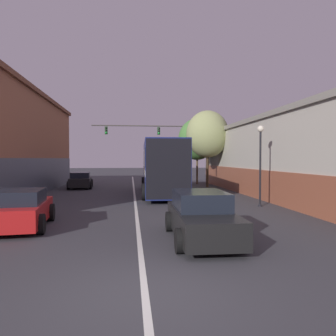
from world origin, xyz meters
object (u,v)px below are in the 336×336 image
at_px(bus, 162,165).
at_px(hatchback_foreground, 201,217).
at_px(parked_car_left_near, 80,180).
at_px(street_tree_far, 197,139).
at_px(traffic_signal_gantry, 157,138).
at_px(parked_car_left_mid, 17,210).
at_px(street_tree_near, 207,134).
at_px(street_lamp, 260,158).

distance_m(bus, hatchback_foreground, 12.82).
bearing_deg(parked_car_left_near, street_tree_far, -76.84).
bearing_deg(traffic_signal_gantry, parked_car_left_mid, -106.90).
height_order(hatchback_foreground, street_tree_near, street_tree_near).
distance_m(bus, parked_car_left_mid, 12.19).
relative_size(hatchback_foreground, street_tree_near, 0.65).
height_order(bus, hatchback_foreground, bus).
xyz_separation_m(hatchback_foreground, traffic_signal_gantry, (0.66, 24.65, 3.88)).
distance_m(hatchback_foreground, parked_car_left_near, 19.11).
bearing_deg(bus, street_lamp, -143.01).
relative_size(hatchback_foreground, parked_car_left_mid, 1.05).
xyz_separation_m(parked_car_left_near, street_tree_near, (10.67, -0.38, 3.90)).
height_order(traffic_signal_gantry, street_lamp, traffic_signal_gantry).
height_order(parked_car_left_near, traffic_signal_gantry, traffic_signal_gantry).
relative_size(parked_car_left_mid, street_lamp, 0.97).
height_order(traffic_signal_gantry, street_tree_far, street_tree_far).
relative_size(hatchback_foreground, street_lamp, 1.02).
height_order(bus, street_lamp, street_lamp).
bearing_deg(street_tree_near, street_lamp, -89.49).
bearing_deg(street_tree_near, parked_car_left_near, 177.98).
xyz_separation_m(parked_car_left_mid, street_tree_near, (10.52, 15.35, 3.88)).
bearing_deg(bus, parked_car_left_mid, 151.21).
height_order(parked_car_left_mid, traffic_signal_gantry, traffic_signal_gantry).
distance_m(bus, parked_car_left_near, 8.35).
distance_m(parked_car_left_near, street_lamp, 15.94).
distance_m(street_lamp, street_tree_far, 15.04).
distance_m(parked_car_left_mid, traffic_signal_gantry, 23.67).
bearing_deg(street_tree_near, hatchback_foreground, -103.95).
relative_size(parked_car_left_near, street_lamp, 0.96).
bearing_deg(street_lamp, traffic_signal_gantry, 101.89).
relative_size(bus, parked_car_left_mid, 2.64).
height_order(hatchback_foreground, traffic_signal_gantry, traffic_signal_gantry).
bearing_deg(hatchback_foreground, parked_car_left_near, 19.94).
bearing_deg(bus, parked_car_left_near, 51.81).
distance_m(bus, traffic_signal_gantry, 12.19).
relative_size(hatchback_foreground, street_tree_far, 0.67).
xyz_separation_m(parked_car_left_near, street_tree_far, (10.53, 3.32, 3.68)).
bearing_deg(street_tree_near, street_tree_far, 92.11).
bearing_deg(parked_car_left_mid, street_tree_far, -34.15).
distance_m(street_tree_near, street_tree_far, 3.70).
relative_size(parked_car_left_mid, traffic_signal_gantry, 0.40).
bearing_deg(hatchback_foreground, street_tree_far, -10.51).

